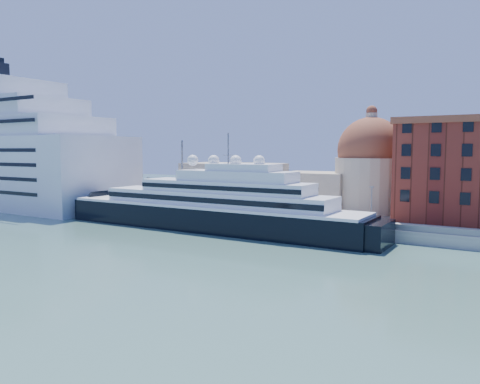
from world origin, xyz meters
The scene contains 8 objects.
ground centered at (0.00, 0.00, 0.00)m, with size 400.00×400.00×0.00m, color #335852.
quay centered at (0.00, 34.00, 1.25)m, with size 180.00×10.00×2.50m, color gray.
land centered at (0.00, 75.00, 1.00)m, with size 260.00×72.00×2.00m, color slate.
quay_fence centered at (0.00, 29.50, 3.10)m, with size 180.00×0.10×1.20m, color slate.
superyacht centered at (-7.43, 23.00, 4.39)m, with size 85.10×11.80×25.43m.
service_barge centered at (-50.74, 22.44, 0.70)m, with size 11.31×5.87×2.43m.
church centered at (6.39, 57.72, 10.91)m, with size 66.00×18.00×25.50m.
lamp_posts centered at (-12.67, 32.27, 9.84)m, with size 120.80×2.40×18.00m.
Camera 1 is at (56.12, -63.13, 18.07)m, focal length 35.00 mm.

